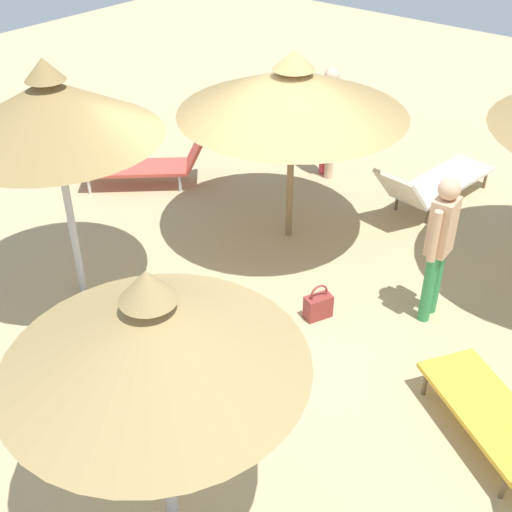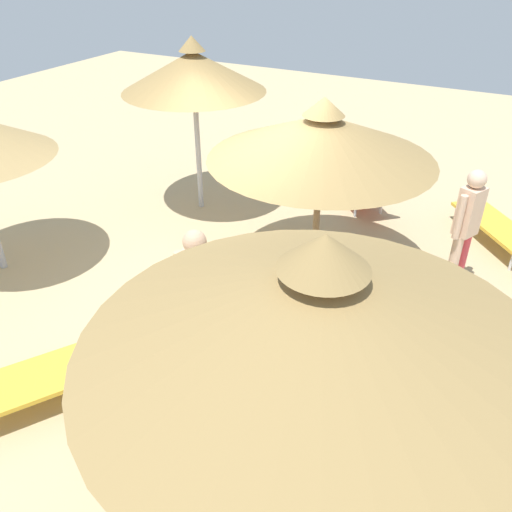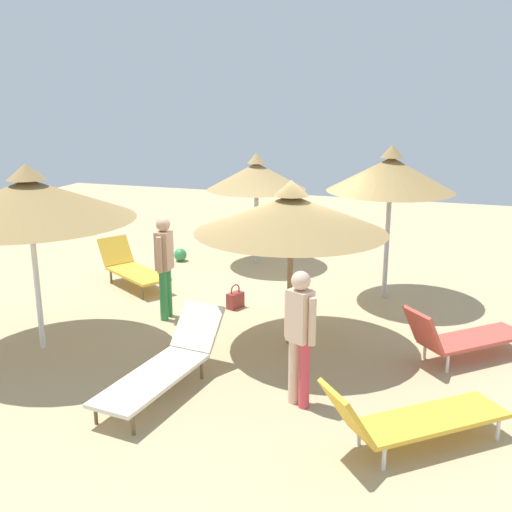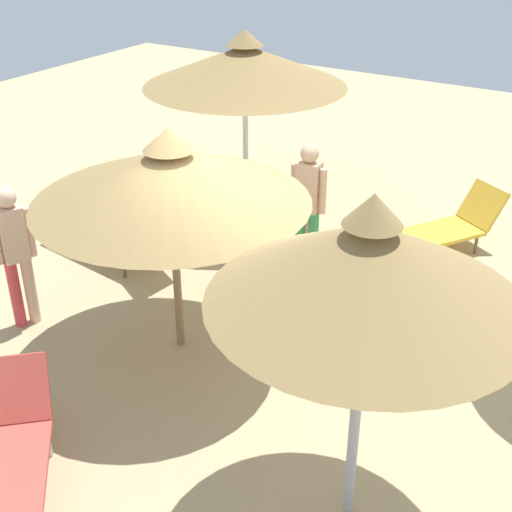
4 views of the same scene
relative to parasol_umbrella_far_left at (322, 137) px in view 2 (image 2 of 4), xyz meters
The scene contains 11 objects.
ground 2.37m from the parasol_umbrella_far_left, 118.00° to the left, with size 24.00×24.00×0.10m, color tan.
parasol_umbrella_far_left is the anchor object (origin of this frame).
parasol_umbrella_near_right 2.79m from the parasol_umbrella_far_left, 66.41° to the left, with size 2.23×2.23×2.78m.
parasol_umbrella_far_right 3.66m from the parasol_umbrella_far_left, 158.91° to the right, with size 2.93×2.93×2.72m.
lounge_chair_edge 3.41m from the parasol_umbrella_far_left, 49.96° to the right, with size 1.97×1.78×0.87m.
lounge_chair_near_left 4.34m from the parasol_umbrella_far_left, 154.53° to the left, with size 1.85×1.48×0.84m.
lounge_chair_back 2.74m from the parasol_umbrella_far_left, 119.88° to the right, with size 0.89×2.29×0.83m.
lounge_chair_center 2.94m from the parasol_umbrella_far_left, ahead, with size 1.76×1.68×0.86m.
person_standing_far_left 2.47m from the parasol_umbrella_far_left, behind, with size 0.24×0.48×1.71m.
person_standing_near_right 2.12m from the parasol_umbrella_far_left, 71.27° to the right, with size 0.42×0.31×1.69m.
handbag 2.53m from the parasol_umbrella_far_left, 137.73° to the left, with size 0.27×0.34×0.44m.
Camera 2 is at (-5.11, -3.16, 4.06)m, focal length 36.59 mm.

